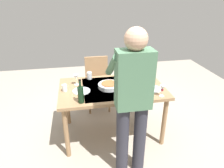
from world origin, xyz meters
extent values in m
plane|color=#9E9384|center=(0.00, 0.00, 0.00)|extent=(6.00, 6.00, 0.00)
cube|color=#93704C|center=(0.00, 0.00, 0.74)|extent=(1.42, 0.87, 0.04)
cube|color=#B2B7C1|center=(0.00, 0.00, 0.76)|extent=(0.78, 0.74, 0.00)
cylinder|color=#93704C|center=(-0.64, -0.37, 0.36)|extent=(0.06, 0.06, 0.72)
cylinder|color=#93704C|center=(0.64, -0.37, 0.36)|extent=(0.06, 0.06, 0.72)
cylinder|color=#93704C|center=(-0.64, 0.37, 0.36)|extent=(0.06, 0.06, 0.72)
cylinder|color=#93704C|center=(0.64, 0.37, 0.36)|extent=(0.06, 0.06, 0.72)
cube|color=brown|center=(0.11, -0.74, 0.45)|extent=(0.40, 0.40, 0.04)
cube|color=#93704C|center=(0.11, -0.92, 0.70)|extent=(0.40, 0.04, 0.45)
cylinder|color=#93704C|center=(-0.06, -0.91, 0.23)|extent=(0.04, 0.04, 0.43)
cylinder|color=#93704C|center=(0.28, -0.91, 0.23)|extent=(0.04, 0.04, 0.43)
cylinder|color=#93704C|center=(-0.06, -0.57, 0.23)|extent=(0.04, 0.04, 0.43)
cylinder|color=#93704C|center=(0.28, -0.57, 0.23)|extent=(0.04, 0.04, 0.43)
cylinder|color=#2D2D38|center=(0.01, 0.72, 0.44)|extent=(0.14, 0.14, 0.88)
cylinder|color=#2D2D38|center=(-0.19, 0.72, 0.44)|extent=(0.14, 0.14, 0.88)
cube|color=#4C7556|center=(-0.09, 0.72, 1.18)|extent=(0.36, 0.20, 0.60)
sphere|color=tan|center=(-0.09, 0.72, 1.58)|extent=(0.22, 0.22, 0.22)
cylinder|color=#4C7556|center=(0.08, 0.48, 1.25)|extent=(0.08, 0.52, 0.40)
cylinder|color=#4C7556|center=(-0.26, 0.48, 1.25)|extent=(0.08, 0.52, 0.40)
cylinder|color=black|center=(0.43, 0.33, 0.86)|extent=(0.07, 0.07, 0.20)
cylinder|color=black|center=(0.43, 0.33, 1.00)|extent=(0.03, 0.03, 0.08)
cylinder|color=black|center=(0.43, 0.33, 1.05)|extent=(0.03, 0.03, 0.02)
cylinder|color=white|center=(-0.57, 0.36, 0.76)|extent=(0.06, 0.06, 0.01)
cylinder|color=white|center=(-0.57, 0.36, 0.80)|extent=(0.01, 0.01, 0.07)
cone|color=white|center=(-0.57, 0.36, 0.88)|extent=(0.07, 0.07, 0.07)
cylinder|color=maroon|center=(-0.57, 0.36, 0.85)|extent=(0.03, 0.03, 0.03)
cylinder|color=white|center=(0.47, -0.17, 0.76)|extent=(0.06, 0.06, 0.01)
cylinder|color=white|center=(0.47, -0.17, 0.80)|extent=(0.01, 0.01, 0.07)
cone|color=white|center=(0.47, -0.17, 0.88)|extent=(0.07, 0.07, 0.07)
cylinder|color=beige|center=(0.47, -0.17, 0.85)|extent=(0.03, 0.03, 0.03)
cylinder|color=silver|center=(0.63, 0.00, 0.81)|extent=(0.07, 0.07, 0.09)
cylinder|color=silver|center=(-0.26, -0.35, 0.81)|extent=(0.08, 0.08, 0.10)
cylinder|color=silver|center=(0.28, -0.34, 0.81)|extent=(0.07, 0.07, 0.11)
cylinder|color=silver|center=(0.04, 0.00, 0.79)|extent=(0.30, 0.30, 0.05)
cylinder|color=#C6562D|center=(0.04, 0.00, 0.81)|extent=(0.22, 0.22, 0.03)
cylinder|color=silver|center=(-0.29, -0.18, 0.79)|extent=(0.18, 0.18, 0.05)
cylinder|color=#4C843D|center=(-0.29, -0.18, 0.81)|extent=(0.13, 0.13, 0.03)
cylinder|color=silver|center=(-0.53, 0.16, 0.77)|extent=(0.23, 0.23, 0.01)
cylinder|color=silver|center=(0.42, 0.05, 0.77)|extent=(0.23, 0.23, 0.01)
camera|label=1|loc=(0.45, 2.47, 1.99)|focal=32.83mm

